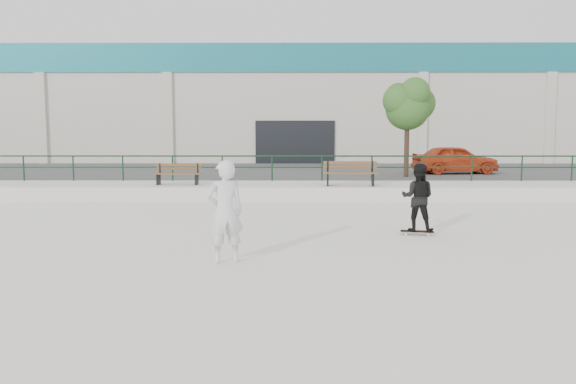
{
  "coord_description": "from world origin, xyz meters",
  "views": [
    {
      "loc": [
        -0.22,
        -11.65,
        2.42
      ],
      "look_at": [
        -0.3,
        2.0,
        0.98
      ],
      "focal_mm": 35.0,
      "sensor_mm": 36.0,
      "label": 1
    }
  ],
  "objects_px": {
    "tree": "(408,103)",
    "red_car": "(455,159)",
    "bench_left": "(178,174)",
    "seated_skater": "(225,212)",
    "bench_right": "(350,173)",
    "skateboard": "(417,232)",
    "standing_skater": "(418,197)"
  },
  "relations": [
    {
      "from": "bench_left",
      "to": "bench_right",
      "type": "bearing_deg",
      "value": -1.66
    },
    {
      "from": "red_car",
      "to": "skateboard",
      "type": "xyz_separation_m",
      "value": [
        -4.75,
        -13.38,
        -1.1
      ]
    },
    {
      "from": "red_car",
      "to": "standing_skater",
      "type": "distance_m",
      "value": 14.21
    },
    {
      "from": "tree",
      "to": "seated_skater",
      "type": "relative_size",
      "value": 2.23
    },
    {
      "from": "bench_right",
      "to": "tree",
      "type": "bearing_deg",
      "value": 59.02
    },
    {
      "from": "standing_skater",
      "to": "bench_left",
      "type": "bearing_deg",
      "value": -28.23
    },
    {
      "from": "tree",
      "to": "skateboard",
      "type": "relative_size",
      "value": 5.34
    },
    {
      "from": "tree",
      "to": "red_car",
      "type": "bearing_deg",
      "value": 35.0
    },
    {
      "from": "tree",
      "to": "red_car",
      "type": "height_order",
      "value": "tree"
    },
    {
      "from": "standing_skater",
      "to": "tree",
      "type": "bearing_deg",
      "value": -82.2
    },
    {
      "from": "tree",
      "to": "standing_skater",
      "type": "height_order",
      "value": "tree"
    },
    {
      "from": "skateboard",
      "to": "standing_skater",
      "type": "xyz_separation_m",
      "value": [
        0.0,
        0.0,
        0.82
      ]
    },
    {
      "from": "bench_left",
      "to": "seated_skater",
      "type": "relative_size",
      "value": 0.9
    },
    {
      "from": "red_car",
      "to": "seated_skater",
      "type": "height_order",
      "value": "seated_skater"
    },
    {
      "from": "bench_right",
      "to": "bench_left",
      "type": "bearing_deg",
      "value": -179.43
    },
    {
      "from": "red_car",
      "to": "seated_skater",
      "type": "bearing_deg",
      "value": 145.33
    },
    {
      "from": "seated_skater",
      "to": "red_car",
      "type": "bearing_deg",
      "value": -137.63
    },
    {
      "from": "skateboard",
      "to": "standing_skater",
      "type": "distance_m",
      "value": 0.82
    },
    {
      "from": "bench_left",
      "to": "skateboard",
      "type": "distance_m",
      "value": 10.51
    },
    {
      "from": "tree",
      "to": "bench_right",
      "type": "bearing_deg",
      "value": -124.54
    },
    {
      "from": "bench_left",
      "to": "skateboard",
      "type": "xyz_separation_m",
      "value": [
        7.23,
        -7.58,
        -0.82
      ]
    },
    {
      "from": "bench_right",
      "to": "red_car",
      "type": "xyz_separation_m",
      "value": [
        5.6,
        6.14,
        0.23
      ]
    },
    {
      "from": "bench_right",
      "to": "skateboard",
      "type": "bearing_deg",
      "value": -79.73
    },
    {
      "from": "tree",
      "to": "red_car",
      "type": "relative_size",
      "value": 1.08
    },
    {
      "from": "bench_left",
      "to": "bench_right",
      "type": "height_order",
      "value": "bench_right"
    },
    {
      "from": "bench_right",
      "to": "tree",
      "type": "height_order",
      "value": "tree"
    },
    {
      "from": "bench_right",
      "to": "tree",
      "type": "xyz_separation_m",
      "value": [
        2.95,
        4.28,
        2.77
      ]
    },
    {
      "from": "red_car",
      "to": "seated_skater",
      "type": "xyz_separation_m",
      "value": [
        -8.99,
        -16.29,
        -0.21
      ]
    },
    {
      "from": "skateboard",
      "to": "seated_skater",
      "type": "height_order",
      "value": "seated_skater"
    },
    {
      "from": "bench_left",
      "to": "seated_skater",
      "type": "height_order",
      "value": "seated_skater"
    },
    {
      "from": "tree",
      "to": "skateboard",
      "type": "xyz_separation_m",
      "value": [
        -2.09,
        -11.52,
        -3.64
      ]
    },
    {
      "from": "seated_skater",
      "to": "standing_skater",
      "type": "bearing_deg",
      "value": -164.28
    }
  ]
}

